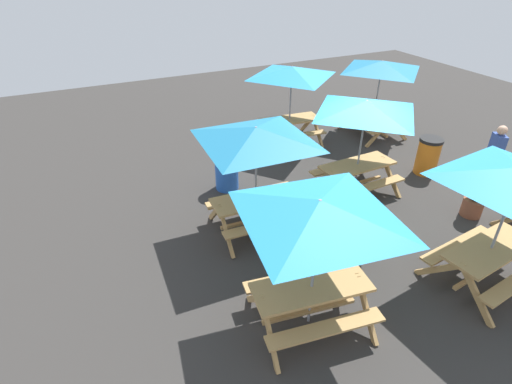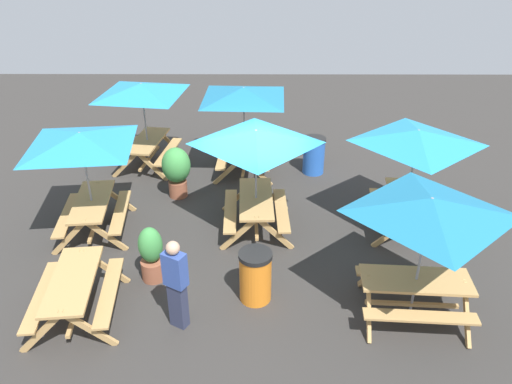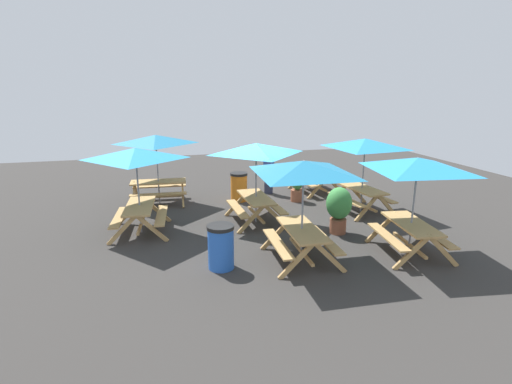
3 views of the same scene
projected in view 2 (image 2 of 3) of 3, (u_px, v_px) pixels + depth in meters
ground_plane at (251, 227)px, 10.96m from camera, size 24.09×24.09×0.00m
picnic_table_0 at (244, 99)px, 12.42m from camera, size 2.83×2.83×2.34m
picnic_table_1 at (256, 145)px, 9.97m from camera, size 2.06×2.06×2.34m
picnic_table_2 at (417, 144)px, 9.98m from camera, size 2.18×2.18×2.34m
picnic_table_3 at (142, 95)px, 12.69m from camera, size 2.80×2.80×2.34m
picnic_table_4 at (82, 147)px, 9.87m from camera, size 2.81×2.81×2.34m
picnic_table_5 at (74, 288)px, 8.31m from camera, size 1.93×1.69×0.81m
picnic_table_6 at (429, 216)px, 7.61m from camera, size 2.13×2.13×2.34m
trash_bin_blue at (314, 155)px, 13.07m from camera, size 0.59×0.59×0.98m
trash_bin_orange at (255, 276)px, 8.70m from camera, size 0.59×0.59×0.98m
potted_plant_0 at (176, 169)px, 11.84m from camera, size 0.68×0.68×1.26m
potted_plant_1 at (151, 254)px, 9.16m from camera, size 0.44×0.44×1.11m
person_standing at (176, 283)px, 7.93m from camera, size 0.37×0.42×1.67m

